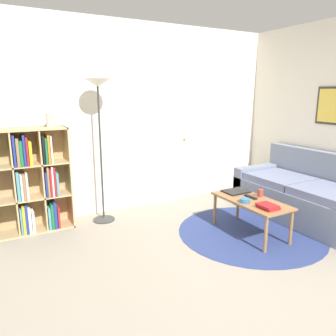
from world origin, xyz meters
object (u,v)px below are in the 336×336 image
bookshelf (25,183)px  laptop (236,191)px  bowl (245,200)px  vase_on_shelf (50,120)px  floor_lamp (98,103)px  cup (260,193)px  coffee_table (251,204)px  couch (310,197)px

bookshelf → laptop: (2.33, -1.05, -0.17)m
bowl → vase_on_shelf: size_ratio=0.72×
floor_lamp → laptop: 2.04m
laptop → bowl: size_ratio=2.57×
floor_lamp → cup: (1.57, -1.23, -1.06)m
floor_lamp → bowl: bearing=-46.0°
bookshelf → coffee_table: size_ratio=1.31×
laptop → vase_on_shelf: vase_on_shelf is taller
laptop → cup: size_ratio=3.38×
coffee_table → cup: cup is taller
couch → laptop: (-1.01, 0.31, 0.15)m
bookshelf → vase_on_shelf: (0.34, 0.00, 0.72)m
laptop → cup: 0.32m
bookshelf → couch: bookshelf is taller
floor_lamp → coffee_table: 2.21m
bowl → floor_lamp: bearing=134.0°
bowl → cup: cup is taller
floor_lamp → laptop: floor_lamp is taller
couch → vase_on_shelf: (-3.01, 1.37, 1.04)m
cup → laptop: bearing=115.4°
vase_on_shelf → couch: bearing=-24.5°
laptop → vase_on_shelf: 2.43m
cup → bookshelf: bearing=151.5°
laptop → vase_on_shelf: bearing=152.1°
couch → bowl: couch is taller
floor_lamp → coffee_table: bearing=-42.3°
vase_on_shelf → coffee_table: bearing=-35.1°
bookshelf → coffee_table: (2.29, -1.37, -0.23)m
couch → coffee_table: couch is taller
vase_on_shelf → laptop: bearing=-27.9°
laptop → cup: (0.14, -0.29, 0.04)m
bowl → bookshelf: bearing=146.8°
bowl → couch: bearing=2.1°
bowl → cup: size_ratio=1.32×
bookshelf → vase_on_shelf: size_ratio=7.49×
laptop → bowl: bearing=-115.9°
coffee_table → cup: size_ratio=10.51×
floor_lamp → cup: bearing=-38.2°
floor_lamp → laptop: size_ratio=5.92×
bookshelf → vase_on_shelf: bearing=0.4°
bookshelf → couch: 3.63m
coffee_table → vase_on_shelf: size_ratio=5.74×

